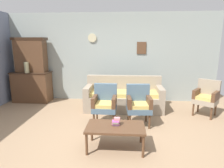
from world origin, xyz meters
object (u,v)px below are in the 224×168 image
(side_cabinet, at_px, (32,87))
(book_stack_on_table, at_px, (116,122))
(floral_couch, at_px, (124,98))
(armchair_near_cabinet, at_px, (105,102))
(vase_on_cabinet, at_px, (27,67))
(coffee_table, at_px, (116,128))
(armchair_row_middle, at_px, (139,103))
(wingback_chair_by_fireplace, at_px, (206,96))

(side_cabinet, relative_size, book_stack_on_table, 8.37)
(floral_couch, distance_m, armchair_near_cabinet, 1.09)
(vase_on_cabinet, xyz_separation_m, coffee_table, (2.78, -2.39, -0.71))
(armchair_near_cabinet, bearing_deg, coffee_table, -73.91)
(vase_on_cabinet, xyz_separation_m, armchair_near_cabinet, (2.48, -1.35, -0.59))
(armchair_near_cabinet, height_order, armchair_row_middle, same)
(armchair_near_cabinet, distance_m, wingback_chair_by_fireplace, 2.58)
(side_cabinet, bearing_deg, armchair_near_cabinet, -31.90)
(side_cabinet, bearing_deg, floral_couch, -10.41)
(side_cabinet, relative_size, armchair_row_middle, 1.28)
(armchair_near_cabinet, relative_size, armchair_row_middle, 1.00)
(armchair_row_middle, relative_size, wingback_chair_by_fireplace, 1.00)
(wingback_chair_by_fireplace, bearing_deg, coffee_table, -141.33)
(floral_couch, height_order, armchair_row_middle, same)
(armchair_row_middle, distance_m, wingback_chair_by_fireplace, 1.86)
(armchair_near_cabinet, bearing_deg, book_stack_on_table, -72.86)
(vase_on_cabinet, height_order, floral_couch, vase_on_cabinet)
(side_cabinet, height_order, armchair_row_middle, side_cabinet)
(side_cabinet, distance_m, floral_couch, 2.90)
(vase_on_cabinet, distance_m, floral_couch, 3.01)
(side_cabinet, bearing_deg, vase_on_cabinet, -101.15)
(armchair_row_middle, distance_m, book_stack_on_table, 1.10)
(armchair_near_cabinet, height_order, wingback_chair_by_fireplace, same)
(armchair_near_cabinet, height_order, coffee_table, armchair_near_cabinet)
(vase_on_cabinet, xyz_separation_m, floral_couch, (2.89, -0.35, -0.77))
(floral_couch, relative_size, armchair_near_cabinet, 2.32)
(floral_couch, height_order, book_stack_on_table, floral_couch)
(floral_couch, bearing_deg, coffee_table, -93.02)
(coffee_table, relative_size, book_stack_on_table, 7.25)
(vase_on_cabinet, height_order, coffee_table, vase_on_cabinet)
(wingback_chair_by_fireplace, bearing_deg, armchair_row_middle, -158.11)
(armchair_near_cabinet, xyz_separation_m, wingback_chair_by_fireplace, (2.48, 0.70, 0.00))
(vase_on_cabinet, relative_size, book_stack_on_table, 2.32)
(armchair_near_cabinet, distance_m, armchair_row_middle, 0.75)
(wingback_chair_by_fireplace, xyz_separation_m, book_stack_on_table, (-2.17, -1.70, -0.02))
(side_cabinet, bearing_deg, coffee_table, -43.06)
(wingback_chair_by_fireplace, height_order, coffee_table, wingback_chair_by_fireplace)
(wingback_chair_by_fireplace, bearing_deg, vase_on_cabinet, 172.59)
(side_cabinet, distance_m, wingback_chair_by_fireplace, 4.99)
(floral_couch, distance_m, coffee_table, 2.04)
(armchair_near_cabinet, relative_size, coffee_table, 0.90)
(floral_couch, xyz_separation_m, armchair_near_cabinet, (-0.41, -1.00, 0.17))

